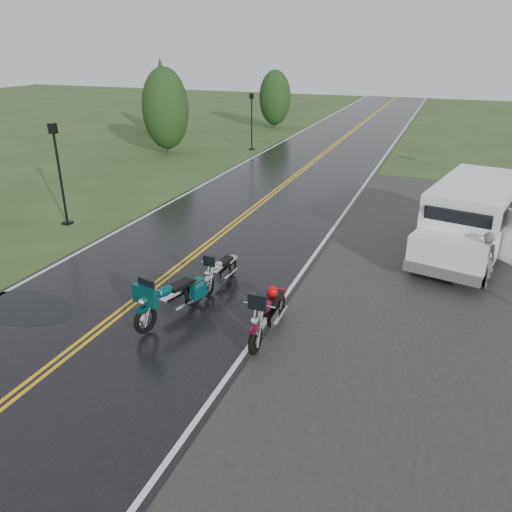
{
  "coord_description": "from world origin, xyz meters",
  "views": [
    {
      "loc": [
        7.57,
        -10.28,
        6.67
      ],
      "look_at": [
        2.8,
        2.0,
        1.0
      ],
      "focal_mm": 35.0,
      "sensor_mm": 36.0,
      "label": 1
    }
  ],
  "objects_px": {
    "van_white": "(422,232)",
    "lamp_post_near_left": "(60,175)",
    "motorcycle_teal": "(145,309)",
    "motorcycle_silver": "(208,279)",
    "person_at_van": "(484,261)",
    "lamp_post_far_left": "(252,122)",
    "motorcycle_red": "(255,329)"
  },
  "relations": [
    {
      "from": "person_at_van",
      "to": "lamp_post_far_left",
      "type": "height_order",
      "value": "lamp_post_far_left"
    },
    {
      "from": "van_white",
      "to": "lamp_post_near_left",
      "type": "distance_m",
      "value": 13.36
    },
    {
      "from": "motorcycle_teal",
      "to": "van_white",
      "type": "bearing_deg",
      "value": 62.25
    },
    {
      "from": "person_at_van",
      "to": "lamp_post_far_left",
      "type": "xyz_separation_m",
      "value": [
        -13.82,
        16.61,
        0.98
      ]
    },
    {
      "from": "motorcycle_silver",
      "to": "van_white",
      "type": "xyz_separation_m",
      "value": [
        5.32,
        4.17,
        0.67
      ]
    },
    {
      "from": "motorcycle_red",
      "to": "motorcycle_silver",
      "type": "height_order",
      "value": "motorcycle_red"
    },
    {
      "from": "van_white",
      "to": "lamp_post_near_left",
      "type": "bearing_deg",
      "value": -164.86
    },
    {
      "from": "lamp_post_far_left",
      "to": "person_at_van",
      "type": "bearing_deg",
      "value": -50.24
    },
    {
      "from": "person_at_van",
      "to": "motorcycle_teal",
      "type": "bearing_deg",
      "value": 35.17
    },
    {
      "from": "motorcycle_red",
      "to": "lamp_post_near_left",
      "type": "relative_size",
      "value": 0.61
    },
    {
      "from": "person_at_van",
      "to": "lamp_post_near_left",
      "type": "height_order",
      "value": "lamp_post_near_left"
    },
    {
      "from": "motorcycle_teal",
      "to": "motorcycle_silver",
      "type": "xyz_separation_m",
      "value": [
        0.58,
        2.29,
        -0.12
      ]
    },
    {
      "from": "motorcycle_red",
      "to": "motorcycle_teal",
      "type": "xyz_separation_m",
      "value": [
        -2.83,
        -0.14,
        -0.01
      ]
    },
    {
      "from": "motorcycle_silver",
      "to": "van_white",
      "type": "height_order",
      "value": "van_white"
    },
    {
      "from": "motorcycle_red",
      "to": "van_white",
      "type": "height_order",
      "value": "van_white"
    },
    {
      "from": "motorcycle_red",
      "to": "van_white",
      "type": "distance_m",
      "value": 7.05
    },
    {
      "from": "motorcycle_silver",
      "to": "lamp_post_near_left",
      "type": "bearing_deg",
      "value": 158.08
    },
    {
      "from": "motorcycle_silver",
      "to": "lamp_post_far_left",
      "type": "height_order",
      "value": "lamp_post_far_left"
    },
    {
      "from": "motorcycle_red",
      "to": "person_at_van",
      "type": "xyz_separation_m",
      "value": [
        4.89,
        5.64,
        0.14
      ]
    },
    {
      "from": "motorcycle_red",
      "to": "motorcycle_silver",
      "type": "relative_size",
      "value": 1.22
    },
    {
      "from": "motorcycle_red",
      "to": "motorcycle_silver",
      "type": "bearing_deg",
      "value": 135.13
    },
    {
      "from": "motorcycle_red",
      "to": "van_white",
      "type": "bearing_deg",
      "value": 62.9
    },
    {
      "from": "motorcycle_teal",
      "to": "lamp_post_near_left",
      "type": "relative_size",
      "value": 0.6
    },
    {
      "from": "motorcycle_red",
      "to": "person_at_van",
      "type": "bearing_deg",
      "value": 47.88
    },
    {
      "from": "van_white",
      "to": "person_at_van",
      "type": "height_order",
      "value": "van_white"
    },
    {
      "from": "lamp_post_near_left",
      "to": "van_white",
      "type": "bearing_deg",
      "value": 2.54
    },
    {
      "from": "van_white",
      "to": "person_at_van",
      "type": "xyz_separation_m",
      "value": [
        1.82,
        -0.68,
        -0.4
      ]
    },
    {
      "from": "motorcycle_silver",
      "to": "motorcycle_teal",
      "type": "bearing_deg",
      "value": -102.03
    },
    {
      "from": "motorcycle_silver",
      "to": "person_at_van",
      "type": "bearing_deg",
      "value": 28.22
    },
    {
      "from": "van_white",
      "to": "lamp_post_far_left",
      "type": "xyz_separation_m",
      "value": [
        -12.0,
        15.93,
        0.59
      ]
    },
    {
      "from": "motorcycle_silver",
      "to": "van_white",
      "type": "bearing_deg",
      "value": 40.27
    },
    {
      "from": "motorcycle_red",
      "to": "lamp_post_near_left",
      "type": "bearing_deg",
      "value": 149.61
    }
  ]
}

